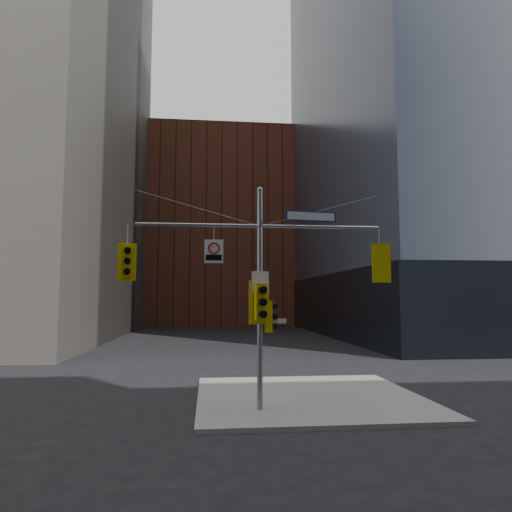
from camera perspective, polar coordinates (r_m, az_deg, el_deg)
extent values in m
plane|color=black|center=(13.26, 1.54, -21.25)|extent=(160.00, 160.00, 0.00)
cube|color=gray|center=(17.41, 6.58, -17.12)|extent=(8.00, 8.00, 0.15)
cube|color=black|center=(53.60, 27.79, -5.44)|extent=(36.40, 36.40, 6.00)
cube|color=brown|center=(71.42, -4.55, 2.98)|extent=(26.00, 20.00, 28.00)
cylinder|color=gray|center=(14.74, 0.49, -5.48)|extent=(0.18, 0.18, 7.20)
sphere|color=gray|center=(15.17, 0.48, 8.25)|extent=(0.20, 0.20, 0.20)
cylinder|color=gray|center=(14.84, -7.23, 3.87)|extent=(4.00, 0.11, 0.11)
cylinder|color=gray|center=(15.28, 7.97, 3.61)|extent=(4.00, 0.11, 0.11)
cylinder|color=gray|center=(14.59, 0.63, 3.99)|extent=(0.10, 0.70, 0.10)
cylinder|color=gray|center=(14.94, -7.21, 5.95)|extent=(4.00, 0.02, 1.12)
cylinder|color=gray|center=(15.38, 7.94, 5.64)|extent=(4.00, 0.02, 1.12)
cube|color=#D5BA0B|center=(14.92, -15.82, -0.66)|extent=(0.36, 0.28, 0.98)
cube|color=#D5BA0B|center=(15.08, -15.83, -0.71)|extent=(0.58, 0.15, 1.21)
cylinder|color=black|center=(14.76, -15.77, 0.66)|extent=(0.23, 0.19, 0.21)
cylinder|color=black|center=(14.83, -15.77, 0.63)|extent=(0.18, 0.05, 0.18)
cylinder|color=black|center=(14.73, -15.80, -0.60)|extent=(0.23, 0.19, 0.21)
cylinder|color=black|center=(14.81, -15.81, -0.63)|extent=(0.18, 0.05, 0.18)
cylinder|color=black|center=(14.71, -15.83, -1.87)|extent=(0.23, 0.19, 0.21)
cylinder|color=black|center=(14.78, -15.84, -1.89)|extent=(0.18, 0.05, 0.18)
cube|color=#D5BA0B|center=(15.75, 15.21, -0.92)|extent=(0.36, 0.27, 1.04)
cube|color=#D5BA0B|center=(15.58, 15.39, -0.86)|extent=(0.62, 0.09, 1.29)
cylinder|color=black|center=(15.97, 14.98, 0.27)|extent=(0.23, 0.18, 0.22)
cylinder|color=black|center=(15.90, 15.06, 0.30)|extent=(0.19, 0.04, 0.19)
cylinder|color=black|center=(15.94, 15.01, -0.97)|extent=(0.23, 0.18, 0.22)
cylinder|color=black|center=(15.87, 15.09, -0.95)|extent=(0.19, 0.04, 0.19)
cylinder|color=black|center=(15.92, 15.04, -2.22)|extent=(0.23, 0.18, 0.22)
cylinder|color=black|center=(15.84, 15.12, -2.20)|extent=(0.19, 0.04, 0.19)
cube|color=#D5BA0B|center=(14.78, 1.58, -7.55)|extent=(0.25, 0.34, 1.01)
cylinder|color=black|center=(14.79, 2.32, -6.23)|extent=(0.16, 0.22, 0.21)
cylinder|color=black|center=(14.79, 2.02, -6.24)|extent=(0.03, 0.18, 0.18)
cylinder|color=black|center=(14.80, 2.33, -7.54)|extent=(0.16, 0.22, 0.21)
cylinder|color=black|center=(14.79, 2.03, -7.54)|extent=(0.03, 0.18, 0.18)
cylinder|color=black|center=(14.82, 2.33, -8.85)|extent=(0.16, 0.22, 0.21)
cylinder|color=#0CE559|center=(14.81, 2.03, -8.85)|extent=(0.03, 0.18, 0.18)
cube|color=#D5BA0B|center=(14.46, 0.61, -5.78)|extent=(0.41, 0.32, 1.13)
cube|color=#D5BA0B|center=(14.65, 0.38, -5.78)|extent=(0.66, 0.17, 1.40)
cylinder|color=black|center=(14.26, 0.88, -4.28)|extent=(0.27, 0.22, 0.24)
cylinder|color=black|center=(14.34, 0.77, -4.28)|extent=(0.20, 0.06, 0.20)
cylinder|color=black|center=(14.26, 0.88, -5.79)|extent=(0.27, 0.22, 0.24)
cylinder|color=black|center=(14.34, 0.77, -5.79)|extent=(0.20, 0.06, 0.20)
cylinder|color=black|center=(14.26, 0.88, -7.30)|extent=(0.27, 0.22, 0.24)
cylinder|color=black|center=(14.35, 0.77, -7.29)|extent=(0.20, 0.06, 0.20)
cube|color=navy|center=(15.27, 6.89, 4.94)|extent=(1.73, 0.24, 0.34)
cube|color=silver|center=(15.25, 6.91, 4.95)|extent=(1.62, 0.20, 0.26)
cube|color=silver|center=(14.71, -5.29, 0.59)|extent=(0.61, 0.03, 0.76)
torus|color=#B20A0A|center=(14.70, -5.29, 0.99)|extent=(0.38, 0.05, 0.38)
cube|color=black|center=(14.67, -5.30, -0.19)|extent=(0.51, 0.01, 0.18)
cube|color=silver|center=(14.63, 0.54, -3.33)|extent=(0.55, 0.10, 0.72)
cube|color=#D88C00|center=(14.60, 0.55, -4.12)|extent=(0.40, 0.06, 0.32)
cube|color=silver|center=(14.81, 2.24, -8.12)|extent=(0.81, 0.12, 0.16)
cube|color=#145926|center=(15.21, 0.30, -8.55)|extent=(0.08, 0.77, 0.15)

